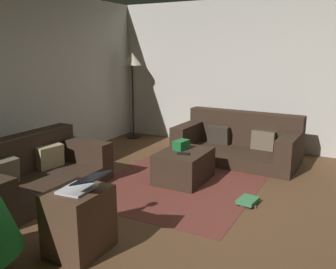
% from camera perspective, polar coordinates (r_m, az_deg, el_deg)
% --- Properties ---
extents(ground_plane, '(6.40, 6.40, 0.00)m').
position_cam_1_polar(ground_plane, '(3.90, 6.86, -13.57)').
color(ground_plane, brown).
extents(corner_partition, '(0.12, 6.40, 2.60)m').
position_cam_1_polar(corner_partition, '(6.53, 17.41, 8.75)').
color(corner_partition, beige).
rests_on(corner_partition, ground_plane).
extents(couch_left, '(1.81, 0.95, 0.70)m').
position_cam_1_polar(couch_left, '(4.80, -20.63, -5.69)').
color(couch_left, '#332319').
rests_on(couch_left, ground_plane).
extents(couch_right, '(1.04, 1.92, 0.75)m').
position_cam_1_polar(couch_right, '(5.95, 11.08, -1.29)').
color(couch_right, '#332319').
rests_on(couch_right, ground_plane).
extents(ottoman, '(0.79, 0.60, 0.42)m').
position_cam_1_polar(ottoman, '(4.94, 2.52, -4.95)').
color(ottoman, '#332319').
rests_on(ottoman, ground_plane).
extents(gift_box, '(0.24, 0.17, 0.13)m').
position_cam_1_polar(gift_box, '(4.95, 2.08, -1.63)').
color(gift_box, '#19662D').
rests_on(gift_box, ottoman).
extents(tv_remote, '(0.09, 0.17, 0.02)m').
position_cam_1_polar(tv_remote, '(4.72, 2.43, -3.02)').
color(tv_remote, black).
rests_on(tv_remote, ottoman).
extents(side_table, '(0.52, 0.44, 0.58)m').
position_cam_1_polar(side_table, '(3.35, -13.80, -13.07)').
color(side_table, '#4C3323').
rests_on(side_table, ground_plane).
extents(laptop, '(0.34, 0.42, 0.17)m').
position_cam_1_polar(laptop, '(3.18, -13.30, -7.71)').
color(laptop, silver).
rests_on(laptop, side_table).
extents(book_stack, '(0.28, 0.23, 0.07)m').
position_cam_1_polar(book_stack, '(4.36, 12.46, -10.21)').
color(book_stack, '#4C423D').
rests_on(book_stack, ground_plane).
extents(corner_lamp, '(0.36, 0.36, 1.68)m').
position_cam_1_polar(corner_lamp, '(7.18, -5.65, 10.72)').
color(corner_lamp, black).
rests_on(corner_lamp, ground_plane).
extents(area_rug, '(2.60, 2.00, 0.01)m').
position_cam_1_polar(area_rug, '(5.00, 2.50, -7.18)').
color(area_rug, brown).
rests_on(area_rug, ground_plane).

